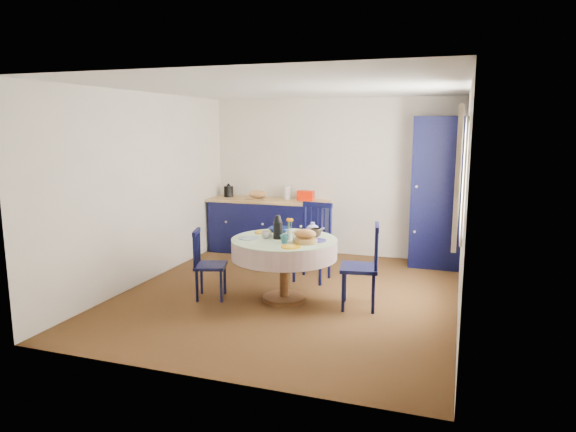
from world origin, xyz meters
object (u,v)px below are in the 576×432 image
at_px(pantry_cabinet, 439,193).
at_px(chair_right, 363,266).
at_px(mug_d, 278,229).
at_px(cobalt_bowl, 279,230).
at_px(kitchen_counter, 269,225).
at_px(mug_a, 266,235).
at_px(mug_b, 284,239).
at_px(mug_c, 316,233).
at_px(chair_left, 208,264).
at_px(chair_far, 313,241).
at_px(dining_table, 285,249).

xyz_separation_m(pantry_cabinet, chair_right, (-0.71, -2.16, -0.60)).
bearing_deg(mug_d, cobalt_bowl, 16.48).
relative_size(kitchen_counter, mug_a, 17.66).
bearing_deg(pantry_cabinet, mug_d, -134.44).
xyz_separation_m(mug_b, mug_c, (0.25, 0.42, 0.01)).
bearing_deg(mug_b, chair_left, -179.91).
bearing_deg(mug_d, kitchen_counter, 114.17).
xyz_separation_m(kitchen_counter, mug_d, (0.83, -1.85, 0.34)).
bearing_deg(cobalt_bowl, chair_left, -143.39).
relative_size(kitchen_counter, chair_far, 1.92).
bearing_deg(mug_a, pantry_cabinet, 50.55).
relative_size(dining_table, chair_left, 1.48).
distance_m(pantry_cabinet, mug_a, 2.93).
distance_m(chair_far, chair_right, 1.22).
distance_m(kitchen_counter, chair_far, 1.66).
height_order(mug_c, mug_d, mug_c).
bearing_deg(mug_c, kitchen_counter, 124.50).
xyz_separation_m(chair_left, chair_far, (0.99, 1.15, 0.10)).
distance_m(mug_d, cobalt_bowl, 0.02).
distance_m(chair_left, mug_b, 1.05).
distance_m(kitchen_counter, mug_d, 2.05).
relative_size(kitchen_counter, mug_b, 19.58).
bearing_deg(mug_a, mug_d, 86.90).
xyz_separation_m(kitchen_counter, chair_far, (1.11, -1.23, 0.07)).
distance_m(kitchen_counter, cobalt_bowl, 2.06).
height_order(mug_a, mug_d, mug_d).
distance_m(kitchen_counter, dining_table, 2.40).
xyz_separation_m(mug_a, cobalt_bowl, (0.04, 0.37, -0.01)).
distance_m(dining_table, mug_d, 0.40).
relative_size(dining_table, mug_c, 9.18).
bearing_deg(mug_c, dining_table, -147.93).
height_order(chair_left, mug_d, mug_d).
xyz_separation_m(mug_c, cobalt_bowl, (-0.50, 0.12, -0.02)).
xyz_separation_m(pantry_cabinet, dining_table, (-1.63, -2.20, -0.47)).
bearing_deg(pantry_cabinet, chair_far, -141.04).
height_order(pantry_cabinet, mug_d, pantry_cabinet).
height_order(chair_far, mug_a, chair_far).
xyz_separation_m(chair_left, mug_a, (0.69, 0.17, 0.37)).
relative_size(mug_a, mug_c, 0.83).
distance_m(mug_a, mug_b, 0.33).
distance_m(mug_a, mug_c, 0.59).
xyz_separation_m(kitchen_counter, pantry_cabinet, (2.66, 0.04, 0.64)).
relative_size(chair_left, mug_d, 8.44).
height_order(chair_left, chair_right, chair_right).
height_order(pantry_cabinet, dining_table, pantry_cabinet).
xyz_separation_m(chair_right, mug_a, (-1.14, -0.09, 0.30)).
relative_size(pantry_cabinet, chair_left, 2.60).
distance_m(chair_left, chair_right, 1.85).
bearing_deg(mug_d, pantry_cabinet, 45.85).
xyz_separation_m(mug_c, mug_d, (-0.52, 0.11, -0.01)).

